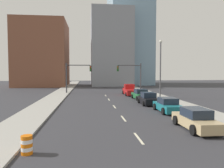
{
  "coord_description": "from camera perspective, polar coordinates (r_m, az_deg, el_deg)",
  "views": [
    {
      "loc": [
        -3.11,
        -5.44,
        4.09
      ],
      "look_at": [
        0.72,
        28.95,
        2.2
      ],
      "focal_mm": 35.0,
      "sensor_mm": 36.0,
      "label": 1
    }
  ],
  "objects": [
    {
      "name": "street_lamp",
      "position": [
        34.53,
        12.54,
        4.86
      ],
      "size": [
        0.44,
        0.44,
        9.0
      ],
      "color": "#4C4C51",
      "rests_on": "ground"
    },
    {
      "name": "sedan_green",
      "position": [
        33.15,
        7.5,
        -2.78
      ],
      "size": [
        2.3,
        4.54,
        1.53
      ],
      "rotation": [
        0.0,
        0.0,
        0.04
      ],
      "color": "#1E6033",
      "rests_on": "ground"
    },
    {
      "name": "lane_stripe_at_32m",
      "position": [
        38.17,
        -1.65,
        -3.02
      ],
      "size": [
        0.16,
        2.4,
        0.01
      ],
      "primitive_type": "cube",
      "color": "beige",
      "rests_on": "ground"
    },
    {
      "name": "building_glass_right",
      "position": [
        76.38,
        4.32,
        12.29
      ],
      "size": [
        13.0,
        20.0,
        32.51
      ],
      "color": "#7A9EB7",
      "rests_on": "ground"
    },
    {
      "name": "sedan_teal",
      "position": [
        23.16,
        14.35,
        -5.44
      ],
      "size": [
        2.12,
        4.48,
        1.48
      ],
      "rotation": [
        0.0,
        0.0,
        -0.01
      ],
      "color": "#196B75",
      "rests_on": "ground"
    },
    {
      "name": "traffic_signal_left",
      "position": [
        42.19,
        -9.86,
        2.72
      ],
      "size": [
        4.85,
        0.35,
        5.81
      ],
      "color": "#38383D",
      "rests_on": "ground"
    },
    {
      "name": "lane_stripe_at_27m",
      "position": [
        32.58,
        -0.83,
        -4.08
      ],
      "size": [
        0.16,
        2.4,
        0.01
      ],
      "primitive_type": "cube",
      "color": "beige",
      "rests_on": "ground"
    },
    {
      "name": "traffic_barrel",
      "position": [
        12.03,
        -21.38,
        -14.59
      ],
      "size": [
        0.56,
        0.56,
        0.95
      ],
      "color": "orange",
      "rests_on": "ground"
    },
    {
      "name": "sidewalk_left",
      "position": [
        50.74,
        -12.2,
        -1.48
      ],
      "size": [
        3.3,
        89.75,
        0.15
      ],
      "color": "#9E9B93",
      "rests_on": "ground"
    },
    {
      "name": "sidewalk_right",
      "position": [
        51.75,
        6.38,
        -1.34
      ],
      "size": [
        3.3,
        89.75,
        0.15
      ],
      "color": "#9E9B93",
      "rests_on": "ground"
    },
    {
      "name": "lane_stripe_at_13m",
      "position": [
        19.51,
        2.99,
        -8.97
      ],
      "size": [
        0.16,
        2.4,
        0.01
      ],
      "primitive_type": "cube",
      "color": "beige",
      "rests_on": "ground"
    },
    {
      "name": "building_office_center",
      "position": [
        70.84,
        -0.57,
        8.96
      ],
      "size": [
        12.0,
        20.0,
        22.58
      ],
      "color": "gray",
      "rests_on": "ground"
    },
    {
      "name": "sedan_tan",
      "position": [
        16.89,
        21.04,
        -8.69
      ],
      "size": [
        2.05,
        4.71,
        1.51
      ],
      "rotation": [
        0.0,
        0.0,
        -0.01
      ],
      "color": "tan",
      "rests_on": "ground"
    },
    {
      "name": "pickup_truck_red",
      "position": [
        39.35,
        4.69,
        -1.72
      ],
      "size": [
        2.29,
        5.86,
        1.9
      ],
      "rotation": [
        0.0,
        0.0,
        -0.02
      ],
      "color": "red",
      "rests_on": "ground"
    },
    {
      "name": "lane_stripe_at_20m",
      "position": [
        25.93,
        0.61,
        -5.94
      ],
      "size": [
        0.16,
        2.4,
        0.01
      ],
      "primitive_type": "cube",
      "color": "beige",
      "rests_on": "ground"
    },
    {
      "name": "lane_stripe_at_8m",
      "position": [
        14.01,
        6.96,
        -13.86
      ],
      "size": [
        0.16,
        2.4,
        0.01
      ],
      "primitive_type": "cube",
      "color": "beige",
      "rests_on": "ground"
    },
    {
      "name": "sedan_black",
      "position": [
        27.99,
        9.45,
        -3.88
      ],
      "size": [
        2.11,
        4.28,
        1.55
      ],
      "rotation": [
        0.0,
        0.0,
        -0.01
      ],
      "color": "black",
      "rests_on": "ground"
    },
    {
      "name": "building_brick_left",
      "position": [
        67.59,
        -17.61,
        7.4
      ],
      "size": [
        14.0,
        16.0,
        18.59
      ],
      "color": "brown",
      "rests_on": "ground"
    },
    {
      "name": "traffic_signal_right",
      "position": [
        43.05,
        5.62,
        2.75
      ],
      "size": [
        4.85,
        0.35,
        5.81
      ],
      "color": "#38383D",
      "rests_on": "ground"
    }
  ]
}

